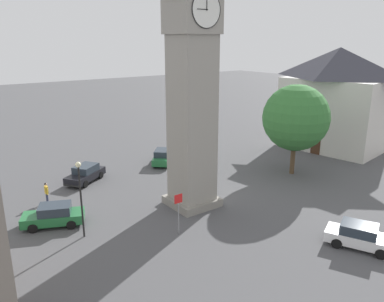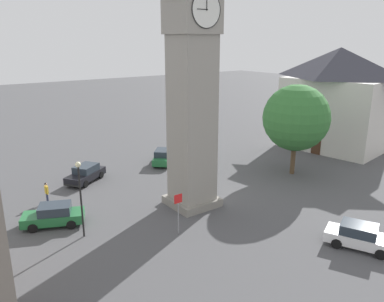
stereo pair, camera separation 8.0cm
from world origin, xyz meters
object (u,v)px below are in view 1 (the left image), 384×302
Objects in this scene: car_silver_kerb at (85,174)px; pedestrian at (46,191)px; tree at (296,118)px; car_white_side at (360,236)px; road_sign at (178,207)px; clock_tower at (192,26)px; building_terrace_right at (335,98)px; lamp_post at (80,188)px; car_blue_kerb at (163,156)px; car_red_corner at (54,215)px.

pedestrian reaches higher than car_silver_kerb.
tree is at bearing 150.11° from car_silver_kerb.
road_sign is at bearing -45.32° from car_white_side.
clock_tower is at bearing 142.27° from pedestrian.
building_terrace_right is at bearing 173.49° from pedestrian.
clock_tower is 17.50m from car_white_side.
road_sign is (26.64, 6.57, -4.04)m from building_terrace_right.
lamp_post is (20.76, -0.03, -2.03)m from tree.
lamp_post is (3.92, 9.64, 2.66)m from car_silver_kerb.
car_red_corner is at bearing 28.23° from car_blue_kerb.
building_terrace_right is at bearing -171.85° from clock_tower.
pedestrian is (4.24, 2.77, 0.25)m from car_silver_kerb.
clock_tower is 16.51m from car_blue_kerb.
building_terrace_right is 27.73m from road_sign.
building_terrace_right reaches higher than car_silver_kerb.
tree is 0.69× the size of building_terrace_right.
car_red_corner is 0.36× the size of building_terrace_right.
tree is at bearing 179.91° from lamp_post.
car_silver_kerb is at bearing -112.09° from lamp_post.
tree reaches higher than car_silver_kerb.
car_silver_kerb is 29.11m from building_terrace_right.
car_blue_kerb is 0.34× the size of building_terrace_right.
car_silver_kerb is at bearing -63.85° from clock_tower.
pedestrian is (12.75, 3.08, 0.25)m from car_blue_kerb.
road_sign is at bearing 12.08° from tree.
building_terrace_right reaches higher than car_red_corner.
road_sign reaches higher than car_blue_kerb.
tree is 11.55m from building_terrace_right.
car_red_corner is 0.52× the size of tree.
clock_tower is 13.17m from lamp_post.
car_silver_kerb is 8.54m from car_red_corner.
car_white_side is 0.87× the size of lamp_post.
lamp_post is at bearing 5.74° from building_terrace_right.
car_blue_kerb and car_red_corner have the same top height.
clock_tower reaches higher than building_terrace_right.
lamp_post is at bearing 38.70° from car_blue_kerb.
building_terrace_right reaches higher than pedestrian.
car_blue_kerb is (-3.72, -10.07, -12.54)m from clock_tower.
car_silver_kerb is (4.79, -9.76, -12.54)m from clock_tower.
lamp_post reaches higher than road_sign.
pedestrian is at bearing 33.17° from car_silver_kerb.
clock_tower is 16.15m from car_red_corner.
car_white_side is at bearing 92.07° from car_blue_kerb.
car_red_corner is at bearing 79.82° from pedestrian.
car_white_side is 22.78m from pedestrian.
tree is (-21.83, 2.75, 4.69)m from car_red_corner.
clock_tower is 1.84× the size of building_terrace_right.
car_blue_kerb is 15.20m from road_sign.
car_silver_kerb is 1.56× the size of road_sign.
lamp_post is at bearing -0.74° from clock_tower.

